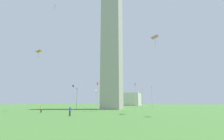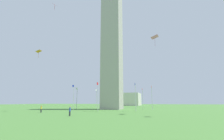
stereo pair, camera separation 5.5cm
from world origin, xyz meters
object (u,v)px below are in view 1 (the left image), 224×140
object	(u,v)px
obelisk_monument	(112,27)
flagpole_w	(77,97)
flagpole_nw	(74,96)
kite_pink_diamond	(155,37)
flagpole_n	(98,95)
kite_orange_diamond	(39,51)
flagpole_se	(143,97)
distant_building	(127,99)
flagpole_e	(152,96)
kite_red_diamond	(55,5)
flagpole_ne	(136,95)
person_blue_shirt	(70,111)
flagpole_sw	(96,97)
flagpole_s	(121,98)
person_yellow_shirt	(41,109)

from	to	relation	value
obelisk_monument	flagpole_w	size ratio (longest dim) A/B	7.75
flagpole_nw	kite_pink_diamond	xyz separation A→B (m)	(9.33, 25.03, 12.60)
obelisk_monument	flagpole_n	world-z (taller)	obelisk_monument
kite_orange_diamond	flagpole_w	bearing A→B (deg)	167.63
flagpole_se	kite_pink_diamond	bearing A→B (deg)	12.00
obelisk_monument	distant_building	world-z (taller)	obelisk_monument
flagpole_e	obelisk_monument	bearing A→B (deg)	-90.26
obelisk_monument	kite_red_diamond	size ratio (longest dim) A/B	38.42
flagpole_n	flagpole_ne	xyz separation A→B (m)	(-3.94, 9.50, 0.00)
flagpole_ne	kite_orange_diamond	distance (m)	30.49
person_blue_shirt	kite_orange_diamond	bearing A→B (deg)	69.94
flagpole_ne	kite_pink_diamond	xyz separation A→B (m)	(9.33, 6.03, 12.60)
kite_pink_diamond	flagpole_sw	bearing A→B (deg)	-138.55
flagpole_e	kite_pink_diamond	world-z (taller)	kite_pink_diamond
kite_red_diamond	flagpole_s	bearing A→B (deg)	171.31
flagpole_se	distant_building	bearing A→B (deg)	-162.65
flagpole_e	kite_pink_diamond	size ratio (longest dim) A/B	3.16
flagpole_nw	distant_building	xyz separation A→B (m)	(-68.41, 3.58, -0.12)
flagpole_se	flagpole_sw	distance (m)	19.01
flagpole_se	flagpole_sw	bearing A→B (deg)	-90.00
flagpole_nw	kite_orange_diamond	xyz separation A→B (m)	(7.60, -7.69, 12.62)
flagpole_nw	flagpole_ne	bearing A→B (deg)	90.00
kite_pink_diamond	flagpole_nw	bearing A→B (deg)	-110.45
flagpole_ne	flagpole_w	bearing A→B (deg)	-112.50
person_blue_shirt	distant_building	bearing A→B (deg)	16.07
flagpole_ne	flagpole_s	size ratio (longest dim) A/B	1.00
flagpole_ne	flagpole_s	xyz separation A→B (m)	(-22.95, -9.50, 0.00)
obelisk_monument	flagpole_ne	size ratio (longest dim) A/B	7.75
flagpole_e	person_yellow_shirt	xyz separation A→B (m)	(21.08, -25.00, -3.43)
flagpole_n	flagpole_w	bearing A→B (deg)	-135.00
person_blue_shirt	kite_pink_diamond	size ratio (longest dim) A/B	0.70
obelisk_monument	distant_building	xyz separation A→B (m)	(-58.84, -5.93, -25.92)
flagpole_n	kite_red_diamond	size ratio (longest dim) A/B	4.96
flagpole_ne	flagpole_nw	distance (m)	19.01
person_yellow_shirt	flagpole_nw	bearing A→B (deg)	14.80
kite_red_diamond	distant_building	world-z (taller)	kite_red_diamond
flagpole_e	flagpole_sw	world-z (taller)	same
distant_building	flagpole_nw	bearing A→B (deg)	-3.00
flagpole_sw	flagpole_n	bearing A→B (deg)	22.50
flagpole_se	flagpole_nw	bearing A→B (deg)	-45.00
flagpole_sw	person_blue_shirt	bearing A→B (deg)	14.50
kite_pink_diamond	kite_orange_diamond	bearing A→B (deg)	-93.04
flagpole_ne	flagpole_se	xyz separation A→B (m)	(-19.01, 0.00, 0.00)
obelisk_monument	kite_red_diamond	bearing A→B (deg)	-13.00
flagpole_s	person_blue_shirt	distance (m)	41.59
flagpole_n	flagpole_s	size ratio (longest dim) A/B	1.00
obelisk_monument	flagpole_n	bearing A→B (deg)	0.00
kite_red_diamond	obelisk_monument	bearing A→B (deg)	167.00
flagpole_w	distant_building	distance (m)	59.38
kite_orange_diamond	kite_pink_diamond	bearing A→B (deg)	86.96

